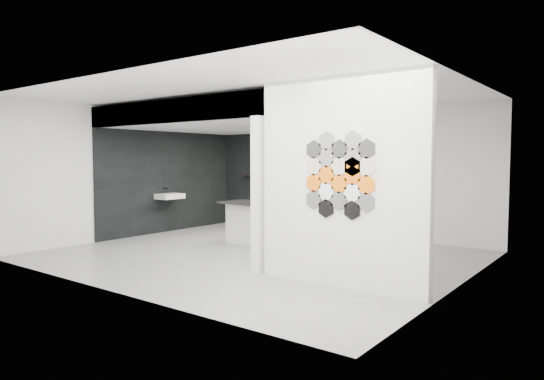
{
  "coord_description": "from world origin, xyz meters",
  "views": [
    {
      "loc": [
        5.37,
        -6.66,
        1.71
      ],
      "look_at": [
        0.1,
        0.3,
        1.15
      ],
      "focal_mm": 32.0,
      "sensor_mm": 36.0,
      "label": 1
    }
  ],
  "objects_px": {
    "glass_vase": "(343,174)",
    "bottle_dark": "(277,171)",
    "wall_basin": "(170,196)",
    "kitchen_island": "(259,223)",
    "utensil_cup": "(270,173)",
    "glass_bowl": "(343,174)",
    "stockpot": "(257,171)",
    "kettle": "(321,173)",
    "partition_panel": "(341,182)"
  },
  "relations": [
    {
      "from": "glass_vase",
      "to": "bottle_dark",
      "type": "height_order",
      "value": "bottle_dark"
    },
    {
      "from": "wall_basin",
      "to": "kitchen_island",
      "type": "distance_m",
      "value": 2.66
    },
    {
      "from": "kitchen_island",
      "to": "utensil_cup",
      "type": "xyz_separation_m",
      "value": [
        -1.29,
        2.05,
        0.93
      ]
    },
    {
      "from": "glass_bowl",
      "to": "utensil_cup",
      "type": "distance_m",
      "value": 2.05
    },
    {
      "from": "kitchen_island",
      "to": "bottle_dark",
      "type": "height_order",
      "value": "bottle_dark"
    },
    {
      "from": "wall_basin",
      "to": "glass_bowl",
      "type": "height_order",
      "value": "glass_bowl"
    },
    {
      "from": "stockpot",
      "to": "glass_vase",
      "type": "xyz_separation_m",
      "value": [
        2.46,
        0.0,
        -0.02
      ]
    },
    {
      "from": "kitchen_island",
      "to": "utensil_cup",
      "type": "height_order",
      "value": "utensil_cup"
    },
    {
      "from": "stockpot",
      "to": "utensil_cup",
      "type": "xyz_separation_m",
      "value": [
        0.41,
        0.0,
        -0.03
      ]
    },
    {
      "from": "bottle_dark",
      "to": "utensil_cup",
      "type": "relative_size",
      "value": 1.75
    },
    {
      "from": "kettle",
      "to": "glass_bowl",
      "type": "height_order",
      "value": "kettle"
    },
    {
      "from": "partition_panel",
      "to": "glass_vase",
      "type": "height_order",
      "value": "partition_panel"
    },
    {
      "from": "glass_bowl",
      "to": "utensil_cup",
      "type": "height_order",
      "value": "utensil_cup"
    },
    {
      "from": "partition_panel",
      "to": "glass_vase",
      "type": "relative_size",
      "value": 21.95
    },
    {
      "from": "wall_basin",
      "to": "glass_bowl",
      "type": "xyz_separation_m",
      "value": [
        3.39,
        2.07,
        0.52
      ]
    },
    {
      "from": "stockpot",
      "to": "kettle",
      "type": "height_order",
      "value": "stockpot"
    },
    {
      "from": "partition_panel",
      "to": "glass_vase",
      "type": "xyz_separation_m",
      "value": [
        -2.08,
        3.87,
        -0.02
      ]
    },
    {
      "from": "kettle",
      "to": "bottle_dark",
      "type": "distance_m",
      "value": 1.27
    },
    {
      "from": "wall_basin",
      "to": "glass_bowl",
      "type": "distance_m",
      "value": 4.0
    },
    {
      "from": "kitchen_island",
      "to": "kettle",
      "type": "bearing_deg",
      "value": 90.31
    },
    {
      "from": "wall_basin",
      "to": "bottle_dark",
      "type": "relative_size",
      "value": 3.48
    },
    {
      "from": "kettle",
      "to": "glass_bowl",
      "type": "bearing_deg",
      "value": -24.64
    },
    {
      "from": "kitchen_island",
      "to": "glass_bowl",
      "type": "distance_m",
      "value": 2.38
    },
    {
      "from": "wall_basin",
      "to": "bottle_dark",
      "type": "bearing_deg",
      "value": 53.29
    },
    {
      "from": "wall_basin",
      "to": "glass_vase",
      "type": "height_order",
      "value": "glass_vase"
    },
    {
      "from": "bottle_dark",
      "to": "partition_panel",
      "type": "bearing_deg",
      "value": -44.56
    },
    {
      "from": "kitchen_island",
      "to": "glass_vase",
      "type": "xyz_separation_m",
      "value": [
        0.76,
        2.05,
        0.95
      ]
    },
    {
      "from": "partition_panel",
      "to": "glass_bowl",
      "type": "xyz_separation_m",
      "value": [
        -2.08,
        3.87,
        -0.03
      ]
    },
    {
      "from": "glass_vase",
      "to": "utensil_cup",
      "type": "relative_size",
      "value": 1.3
    },
    {
      "from": "stockpot",
      "to": "kitchen_island",
      "type": "bearing_deg",
      "value": -50.31
    },
    {
      "from": "wall_basin",
      "to": "stockpot",
      "type": "distance_m",
      "value": 2.33
    },
    {
      "from": "stockpot",
      "to": "glass_bowl",
      "type": "xyz_separation_m",
      "value": [
        2.46,
        0.0,
        -0.03
      ]
    },
    {
      "from": "glass_bowl",
      "to": "glass_vase",
      "type": "bearing_deg",
      "value": 0.0
    },
    {
      "from": "kitchen_island",
      "to": "bottle_dark",
      "type": "relative_size",
      "value": 9.65
    },
    {
      "from": "kettle",
      "to": "bottle_dark",
      "type": "relative_size",
      "value": 0.92
    },
    {
      "from": "kettle",
      "to": "wall_basin",
      "type": "bearing_deg",
      "value": -168.3
    },
    {
      "from": "kettle",
      "to": "glass_vase",
      "type": "height_order",
      "value": "kettle"
    },
    {
      "from": "partition_panel",
      "to": "wall_basin",
      "type": "relative_size",
      "value": 4.67
    },
    {
      "from": "bottle_dark",
      "to": "kitchen_island",
      "type": "bearing_deg",
      "value": -62.03
    },
    {
      "from": "wall_basin",
      "to": "stockpot",
      "type": "relative_size",
      "value": 2.98
    },
    {
      "from": "glass_bowl",
      "to": "kitchen_island",
      "type": "bearing_deg",
      "value": -110.39
    },
    {
      "from": "wall_basin",
      "to": "kettle",
      "type": "relative_size",
      "value": 3.79
    },
    {
      "from": "partition_panel",
      "to": "kitchen_island",
      "type": "height_order",
      "value": "partition_panel"
    },
    {
      "from": "partition_panel",
      "to": "stockpot",
      "type": "xyz_separation_m",
      "value": [
        -4.54,
        3.87,
        0.0
      ]
    },
    {
      "from": "wall_basin",
      "to": "kettle",
      "type": "xyz_separation_m",
      "value": [
        2.81,
        2.07,
        0.54
      ]
    },
    {
      "from": "glass_bowl",
      "to": "wall_basin",
      "type": "bearing_deg",
      "value": -148.65
    },
    {
      "from": "partition_panel",
      "to": "wall_basin",
      "type": "distance_m",
      "value": 5.78
    },
    {
      "from": "stockpot",
      "to": "bottle_dark",
      "type": "xyz_separation_m",
      "value": [
        0.61,
        0.0,
        0.0
      ]
    },
    {
      "from": "wall_basin",
      "to": "glass_vase",
      "type": "distance_m",
      "value": 4.01
    },
    {
      "from": "wall_basin",
      "to": "utensil_cup",
      "type": "bearing_deg",
      "value": 57.09
    }
  ]
}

